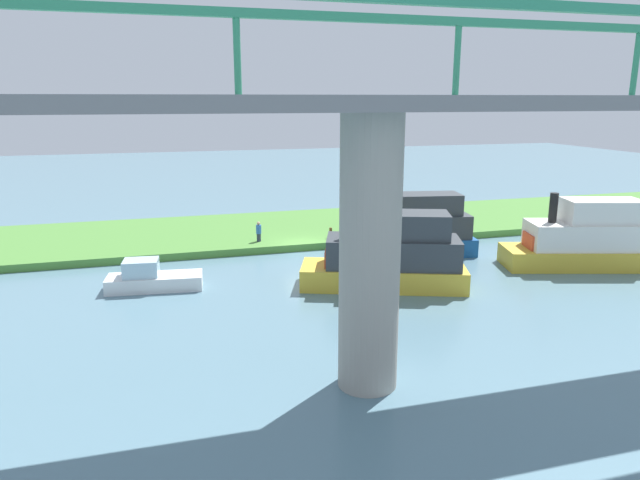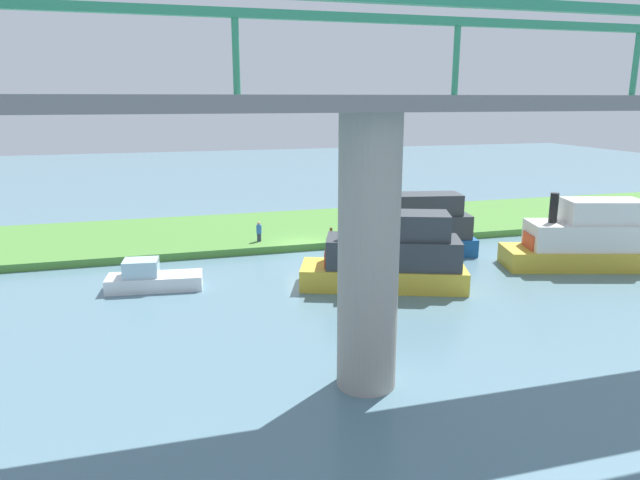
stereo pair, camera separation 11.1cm
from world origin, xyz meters
TOP-DOWN VIEW (x-y plane):
  - ground_plane at (0.00, 0.00)m, footprint 160.00×160.00m
  - grassy_bank at (0.00, -6.00)m, footprint 80.00×12.00m
  - bridge_pylon at (2.49, 18.75)m, footprint 2.12×2.12m
  - bridge_span at (2.49, 18.73)m, footprint 56.89×4.30m
  - person_on_bank at (2.78, -1.67)m, footprint 0.47×0.47m
  - mooring_post at (-2.30, -1.32)m, footprint 0.20×0.20m
  - motorboat_red at (-15.59, 8.31)m, footprint 9.48×5.37m
  - houseboat_blue at (-6.82, 2.55)m, footprint 9.05×4.40m
  - skiff_small at (-2.60, 8.58)m, footprint 9.42×5.84m
  - pontoon_yellow at (9.95, 5.43)m, footprint 5.21×2.34m

SIDE VIEW (x-z plane):
  - ground_plane at x=0.00m, z-range 0.00..0.00m
  - grassy_bank at x=0.00m, z-range 0.00..0.50m
  - pontoon_yellow at x=9.95m, z-range -0.24..1.44m
  - mooring_post at x=-2.30m, z-range 0.50..1.22m
  - person_on_bank at x=2.78m, z-range 0.51..1.90m
  - houseboat_blue at x=-6.82m, z-range -0.57..3.86m
  - skiff_small at x=-2.60m, z-range -0.59..3.98m
  - motorboat_red at x=-15.59m, z-range -0.60..4.01m
  - bridge_pylon at x=2.49m, z-range 0.00..9.70m
  - bridge_span at x=2.49m, z-range 8.57..11.82m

